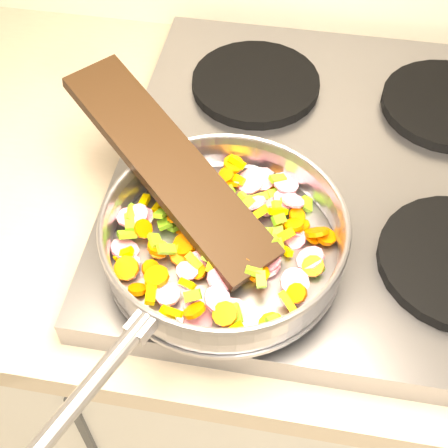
# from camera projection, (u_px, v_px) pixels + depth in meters

# --- Properties ---
(cooktop) EXTENTS (0.60, 0.60, 0.04)m
(cooktop) POSITION_uv_depth(u_px,v_px,m) (342.00, 176.00, 0.85)
(cooktop) COLOR #939399
(cooktop) RESTS_ON counter_top
(grate_fl) EXTENTS (0.19, 0.19, 0.02)m
(grate_fl) POSITION_uv_depth(u_px,v_px,m) (223.00, 229.00, 0.76)
(grate_fl) COLOR black
(grate_fl) RESTS_ON cooktop
(grate_bl) EXTENTS (0.19, 0.19, 0.02)m
(grate_bl) POSITION_uv_depth(u_px,v_px,m) (256.00, 83.00, 0.93)
(grate_bl) COLOR black
(grate_bl) RESTS_ON cooktop
(grate_br) EXTENTS (0.19, 0.19, 0.02)m
(grate_br) POSITION_uv_depth(u_px,v_px,m) (448.00, 105.00, 0.90)
(grate_br) COLOR black
(grate_br) RESTS_ON cooktop
(saute_pan) EXTENTS (0.32, 0.46, 0.06)m
(saute_pan) POSITION_uv_depth(u_px,v_px,m) (223.00, 237.00, 0.70)
(saute_pan) COLOR #9E9EA5
(saute_pan) RESTS_ON grate_fl
(vegetable_heap) EXTENTS (0.27, 0.25, 0.05)m
(vegetable_heap) POSITION_uv_depth(u_px,v_px,m) (222.00, 234.00, 0.72)
(vegetable_heap) COLOR #D66000
(vegetable_heap) RESTS_ON saute_pan
(wooden_spatula) EXTENTS (0.30, 0.27, 0.09)m
(wooden_spatula) POSITION_uv_depth(u_px,v_px,m) (168.00, 164.00, 0.73)
(wooden_spatula) COLOR black
(wooden_spatula) RESTS_ON saute_pan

